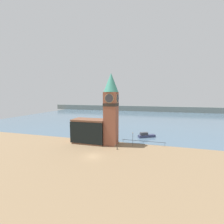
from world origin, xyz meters
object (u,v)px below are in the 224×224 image
boat_near (146,135)px  mooring_bollard_far (117,148)px  pier_building (89,131)px  mooring_bollard_near (115,146)px  lamp_post (133,136)px  clock_tower (111,107)px

boat_near → mooring_bollard_far: bearing=-145.2°
pier_building → mooring_bollard_far: size_ratio=15.03×
mooring_bollard_near → lamp_post: size_ratio=0.19×
mooring_bollard_near → mooring_bollard_far: 2.05m
lamp_post → boat_near: bearing=72.3°
clock_tower → boat_near: 18.65m
boat_near → mooring_bollard_near: (-8.18, -13.21, -0.24)m
mooring_bollard_far → mooring_bollard_near: bearing=119.0°
lamp_post → mooring_bollard_near: bearing=-151.9°
boat_near → lamp_post: 11.42m
boat_near → mooring_bollard_far: 16.64m
clock_tower → mooring_bollard_far: (2.86, -3.71, -11.22)m
boat_near → lamp_post: bearing=-137.3°
boat_near → lamp_post: (-3.41, -10.66, 2.23)m
clock_tower → boat_near: size_ratio=3.44×
clock_tower → mooring_bollard_near: size_ratio=27.04×
lamp_post → pier_building: bearing=-177.4°
mooring_bollard_far → lamp_post: size_ratio=0.17×
clock_tower → pier_building: clock_tower is taller
pier_building → lamp_post: 13.96m
pier_building → mooring_bollard_near: (9.14, -1.91, -3.42)m
mooring_bollard_near → mooring_bollard_far: bearing=-61.0°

